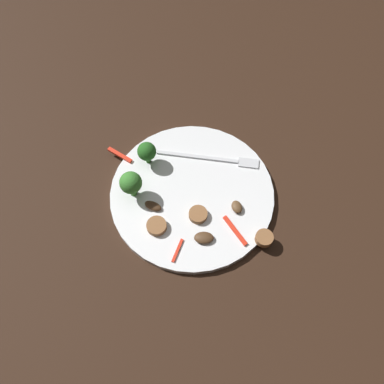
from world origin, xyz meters
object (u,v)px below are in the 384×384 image
object	(u,v)px
pepper_strip_1	(120,155)
sausage_slice_1	(157,226)
broccoli_floret_1	(131,183)
fork	(215,159)
sausage_slice_0	(264,238)
sausage_slice_2	(198,215)
mushroom_0	(153,206)
mushroom_1	(206,237)
mushroom_2	(237,207)
plate	(192,194)
pepper_strip_0	(235,230)
pepper_strip_2	(177,250)
broccoli_floret_0	(147,152)

from	to	relation	value
pepper_strip_1	sausage_slice_1	bearing A→B (deg)	-75.16
broccoli_floret_1	fork	bearing A→B (deg)	13.40
pepper_strip_1	sausage_slice_0	bearing A→B (deg)	-45.86
sausage_slice_2	mushroom_0	world-z (taller)	sausage_slice_2
mushroom_0	mushroom_1	bearing A→B (deg)	-45.08
sausage_slice_2	pepper_strip_1	distance (m)	0.18
sausage_slice_0	mushroom_2	size ratio (longest dim) A/B	1.21
broccoli_floret_1	plate	bearing A→B (deg)	-10.87
plate	mushroom_2	xyz separation A→B (m)	(0.06, -0.05, 0.01)
fork	mushroom_0	xyz separation A→B (m)	(-0.12, -0.07, 0.00)
pepper_strip_0	sausage_slice_1	bearing A→B (deg)	164.50
pepper_strip_1	pepper_strip_2	distance (m)	0.20
mushroom_0	pepper_strip_0	distance (m)	0.14
fork	sausage_slice_0	size ratio (longest dim) A/B	6.17
plate	broccoli_floret_1	size ratio (longest dim) A/B	4.97
plate	pepper_strip_2	bearing A→B (deg)	-114.87
sausage_slice_1	mushroom_0	bearing A→B (deg)	89.18
plate	sausage_slice_0	distance (m)	0.14
broccoli_floret_0	mushroom_2	world-z (taller)	broccoli_floret_0
sausage_slice_2	pepper_strip_0	bearing A→B (deg)	-36.96
sausage_slice_2	mushroom_2	bearing A→B (deg)	-0.62
broccoli_floret_0	pepper_strip_2	bearing A→B (deg)	-84.47
fork	mushroom_2	distance (m)	0.10
plate	sausage_slice_1	world-z (taller)	sausage_slice_1
sausage_slice_2	mushroom_0	size ratio (longest dim) A/B	1.03
pepper_strip_2	mushroom_1	bearing A→B (deg)	11.83
sausage_slice_2	sausage_slice_1	bearing A→B (deg)	-175.69
plate	sausage_slice_0	world-z (taller)	sausage_slice_0
mushroom_1	pepper_strip_0	bearing A→B (deg)	2.83
fork	broccoli_floret_1	xyz separation A→B (m)	(-0.15, -0.04, 0.03)
broccoli_floret_0	sausage_slice_1	xyz separation A→B (m)	(-0.01, -0.13, -0.03)
sausage_slice_1	mushroom_1	world-z (taller)	same
mushroom_2	pepper_strip_2	xyz separation A→B (m)	(-0.11, -0.05, -0.00)
plate	mushroom_1	world-z (taller)	mushroom_1
plate	broccoli_floret_0	world-z (taller)	broccoli_floret_0
broccoli_floret_1	pepper_strip_0	size ratio (longest dim) A/B	0.96
sausage_slice_1	mushroom_1	distance (m)	0.08
fork	sausage_slice_0	xyz separation A→B (m)	(0.04, -0.16, 0.00)
fork	mushroom_0	size ratio (longest dim) A/B	5.84
sausage_slice_1	sausage_slice_2	bearing A→B (deg)	4.31
sausage_slice_1	mushroom_0	xyz separation A→B (m)	(0.00, 0.04, -0.00)
plate	pepper_strip_1	xyz separation A→B (m)	(-0.11, 0.10, 0.01)
plate	mushroom_1	xyz separation A→B (m)	(0.00, -0.09, 0.01)
sausage_slice_0	sausage_slice_2	size ratio (longest dim) A/B	0.92
sausage_slice_0	mushroom_2	bearing A→B (deg)	113.38
sausage_slice_0	pepper_strip_1	bearing A→B (deg)	134.14
broccoli_floret_0	broccoli_floret_1	bearing A→B (deg)	-121.25
sausage_slice_1	pepper_strip_1	world-z (taller)	sausage_slice_1
sausage_slice_2	pepper_strip_2	size ratio (longest dim) A/B	0.77
sausage_slice_2	mushroom_2	size ratio (longest dim) A/B	1.31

